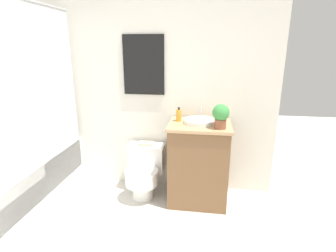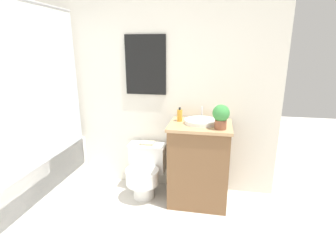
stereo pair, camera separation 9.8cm
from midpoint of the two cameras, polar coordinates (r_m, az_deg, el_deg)
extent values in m
cube|color=silver|center=(3.01, -9.83, 9.81)|extent=(3.30, 0.05, 2.50)
cube|color=black|center=(2.90, -6.31, 13.03)|extent=(0.45, 0.02, 0.63)
cube|color=silver|center=(2.90, -6.34, 13.03)|extent=(0.42, 0.01, 0.60)
cube|color=white|center=(3.03, -30.09, -11.67)|extent=(0.55, 1.55, 0.55)
cube|color=silver|center=(2.61, -27.99, 3.45)|extent=(0.01, 1.43, 1.73)
cylinder|color=white|center=(2.99, -6.41, -13.59)|extent=(0.23, 0.23, 0.19)
cylinder|color=white|center=(2.87, -6.74, -11.17)|extent=(0.35, 0.35, 0.14)
cylinder|color=white|center=(2.84, -6.80, -9.74)|extent=(0.36, 0.36, 0.02)
cube|color=white|center=(3.02, -5.69, -7.08)|extent=(0.40, 0.18, 0.31)
cube|color=white|center=(2.96, -5.78, -4.20)|extent=(0.42, 0.19, 0.02)
cube|color=brown|center=(2.80, 5.61, -8.30)|extent=(0.60, 0.49, 0.83)
cube|color=tan|center=(2.65, 5.87, 0.22)|extent=(0.63, 0.52, 0.03)
cylinder|color=white|center=(2.66, 5.91, 1.06)|extent=(0.33, 0.33, 0.04)
cylinder|color=silver|center=(2.83, 6.13, 2.95)|extent=(0.02, 0.02, 0.13)
cylinder|color=gold|center=(2.71, 1.33, 2.33)|extent=(0.05, 0.05, 0.12)
cylinder|color=black|center=(2.70, 1.34, 3.83)|extent=(0.02, 0.02, 0.03)
cylinder|color=brown|center=(2.50, 10.20, 0.48)|extent=(0.11, 0.11, 0.09)
sphere|color=#3D8E42|center=(2.48, 10.33, 2.88)|extent=(0.16, 0.16, 0.16)
cube|color=beige|center=(2.95, -5.79, -3.80)|extent=(0.15, 0.12, 0.02)
camera|label=1|loc=(0.05, -91.12, -0.33)|focal=28.00mm
camera|label=2|loc=(0.05, 88.88, 0.33)|focal=28.00mm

